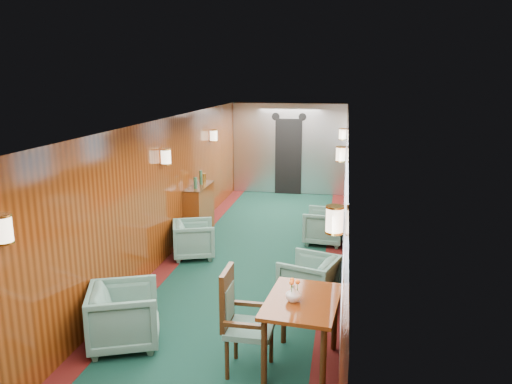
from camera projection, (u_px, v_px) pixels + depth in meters
room at (244, 175)px, 7.43m from camera, size 12.00×12.10×2.40m
bulkhead at (289, 149)px, 13.20m from camera, size 2.98×0.17×2.39m
windows_right at (345, 188)px, 7.45m from camera, size 0.02×8.60×0.80m
wall_sconces at (251, 159)px, 7.94m from camera, size 2.97×7.97×0.25m
dining_table at (302, 311)px, 5.26m from camera, size 0.84×1.12×0.79m
side_chair at (240, 317)px, 5.24m from camera, size 0.52×0.54×1.14m
credenza at (199, 209)px, 9.91m from camera, size 0.34×1.10×1.26m
flower_vase at (294, 294)px, 5.17m from camera, size 0.21×0.21×0.17m
armchair_left_near at (124, 316)px, 5.80m from camera, size 1.02×1.01×0.72m
armchair_left_far at (194, 239)px, 8.64m from camera, size 0.89×0.88×0.64m
armchair_right_near at (309, 280)px, 6.90m from camera, size 0.91×0.90×0.66m
armchair_right_far at (324, 226)px, 9.36m from camera, size 0.79×0.77×0.65m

